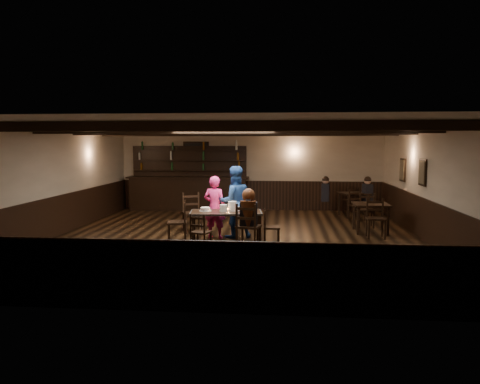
# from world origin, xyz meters

# --- Properties ---
(ground) EXTENTS (10.00, 10.00, 0.00)m
(ground) POSITION_xyz_m (0.00, 0.00, 0.00)
(ground) COLOR black
(ground) RESTS_ON ground
(room_shell) EXTENTS (9.02, 10.02, 2.71)m
(room_shell) POSITION_xyz_m (0.01, 0.04, 1.75)
(room_shell) COLOR beige
(room_shell) RESTS_ON ground
(dining_table) EXTENTS (1.72, 1.01, 0.75)m
(dining_table) POSITION_xyz_m (-0.17, -0.62, 0.68)
(dining_table) COLOR black
(dining_table) RESTS_ON ground
(chair_near_left) EXTENTS (0.47, 0.46, 0.81)m
(chair_near_left) POSITION_xyz_m (-0.64, -1.43, 0.47)
(chair_near_left) COLOR black
(chair_near_left) RESTS_ON ground
(chair_near_right) EXTENTS (0.57, 0.55, 1.02)m
(chair_near_right) POSITION_xyz_m (0.37, -1.25, 0.60)
(chair_near_right) COLOR black
(chair_near_right) RESTS_ON ground
(chair_end_left) EXTENTS (0.52, 0.54, 0.98)m
(chair_end_left) POSITION_xyz_m (-1.22, -0.65, 0.57)
(chair_end_left) COLOR black
(chair_end_left) RESTS_ON ground
(chair_end_right) EXTENTS (0.39, 0.40, 0.82)m
(chair_end_right) POSITION_xyz_m (0.81, -0.66, 0.48)
(chair_end_right) COLOR black
(chair_end_right) RESTS_ON ground
(chair_far_pushed) EXTENTS (0.61, 0.60, 1.01)m
(chair_far_pushed) POSITION_xyz_m (-1.24, 0.77, 0.59)
(chair_far_pushed) COLOR black
(chair_far_pushed) RESTS_ON ground
(woman_pink) EXTENTS (0.62, 0.48, 1.52)m
(woman_pink) POSITION_xyz_m (-0.52, 0.01, 0.76)
(woman_pink) COLOR #F92F8F
(woman_pink) RESTS_ON ground
(man_blue) EXTENTS (1.04, 0.94, 1.75)m
(man_blue) POSITION_xyz_m (-0.06, 0.13, 0.88)
(man_blue) COLOR navy
(man_blue) RESTS_ON ground
(seated_person) EXTENTS (0.37, 0.56, 0.91)m
(seated_person) POSITION_xyz_m (0.39, -1.18, 0.87)
(seated_person) COLOR black
(seated_person) RESTS_ON ground
(cake) EXTENTS (0.28, 0.28, 0.09)m
(cake) POSITION_xyz_m (-0.65, -0.61, 0.79)
(cake) COLOR white
(cake) RESTS_ON dining_table
(plate_stack_a) EXTENTS (0.18, 0.18, 0.17)m
(plate_stack_a) POSITION_xyz_m (-0.21, -0.70, 0.84)
(plate_stack_a) COLOR white
(plate_stack_a) RESTS_ON dining_table
(plate_stack_b) EXTENTS (0.19, 0.19, 0.23)m
(plate_stack_b) POSITION_xyz_m (-0.03, -0.55, 0.87)
(plate_stack_b) COLOR white
(plate_stack_b) RESTS_ON dining_table
(tea_light) EXTENTS (0.05, 0.05, 0.06)m
(tea_light) POSITION_xyz_m (-0.14, -0.52, 0.78)
(tea_light) COLOR #A5A8AD
(tea_light) RESTS_ON dining_table
(salt_shaker) EXTENTS (0.03, 0.03, 0.09)m
(salt_shaker) POSITION_xyz_m (0.21, -0.62, 0.80)
(salt_shaker) COLOR silver
(salt_shaker) RESTS_ON dining_table
(pepper_shaker) EXTENTS (0.04, 0.04, 0.09)m
(pepper_shaker) POSITION_xyz_m (0.22, -0.64, 0.80)
(pepper_shaker) COLOR #A5A8AD
(pepper_shaker) RESTS_ON dining_table
(drink_glass) EXTENTS (0.06, 0.06, 0.10)m
(drink_glass) POSITION_xyz_m (0.12, -0.46, 0.80)
(drink_glass) COLOR silver
(drink_glass) RESTS_ON dining_table
(menu_red) EXTENTS (0.28, 0.20, 0.00)m
(menu_red) POSITION_xyz_m (0.29, -0.66, 0.75)
(menu_red) COLOR maroon
(menu_red) RESTS_ON dining_table
(menu_blue) EXTENTS (0.31, 0.24, 0.00)m
(menu_blue) POSITION_xyz_m (0.37, -0.47, 0.75)
(menu_blue) COLOR #0E1A49
(menu_blue) RESTS_ON dining_table
(bar_counter) EXTENTS (4.18, 0.70, 2.20)m
(bar_counter) POSITION_xyz_m (-2.13, 4.72, 0.73)
(bar_counter) COLOR black
(bar_counter) RESTS_ON ground
(back_table_a) EXTENTS (0.90, 0.90, 0.75)m
(back_table_a) POSITION_xyz_m (3.38, 1.11, 0.66)
(back_table_a) COLOR black
(back_table_a) RESTS_ON ground
(back_table_b) EXTENTS (1.02, 1.02, 0.75)m
(back_table_b) POSITION_xyz_m (3.34, 3.73, 0.65)
(back_table_b) COLOR black
(back_table_b) RESTS_ON ground
(bg_patron_left) EXTENTS (0.29, 0.41, 0.79)m
(bg_patron_left) POSITION_xyz_m (2.46, 3.79, 0.86)
(bg_patron_left) COLOR black
(bg_patron_left) RESTS_ON ground
(bg_patron_right) EXTENTS (0.29, 0.42, 0.80)m
(bg_patron_right) POSITION_xyz_m (3.74, 3.70, 0.87)
(bg_patron_right) COLOR black
(bg_patron_right) RESTS_ON ground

